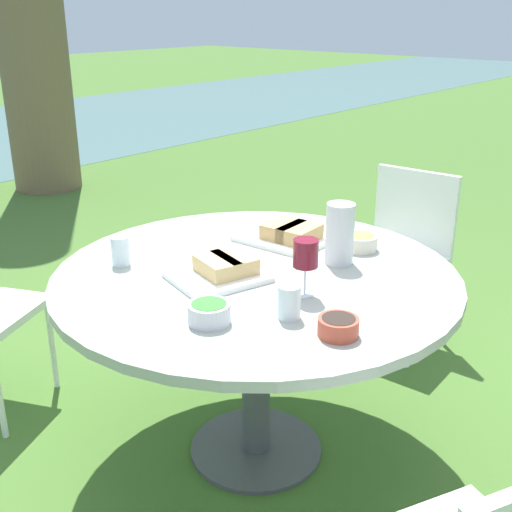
{
  "coord_description": "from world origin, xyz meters",
  "views": [
    {
      "loc": [
        -1.6,
        -1.38,
        1.66
      ],
      "look_at": [
        0.0,
        0.0,
        0.84
      ],
      "focal_mm": 45.0,
      "sensor_mm": 36.0,
      "label": 1
    }
  ],
  "objects_px": {
    "chair_near_right": "(403,244)",
    "water_pitcher": "(340,234)",
    "dining_table": "(256,296)",
    "wine_glass": "(306,255)"
  },
  "relations": [
    {
      "from": "water_pitcher",
      "to": "dining_table",
      "type": "bearing_deg",
      "value": 146.18
    },
    {
      "from": "water_pitcher",
      "to": "chair_near_right",
      "type": "bearing_deg",
      "value": 13.75
    },
    {
      "from": "chair_near_right",
      "to": "dining_table",
      "type": "bearing_deg",
      "value": -177.26
    },
    {
      "from": "chair_near_right",
      "to": "water_pitcher",
      "type": "xyz_separation_m",
      "value": [
        -0.96,
        -0.24,
        0.37
      ]
    },
    {
      "from": "dining_table",
      "to": "water_pitcher",
      "type": "xyz_separation_m",
      "value": [
        0.26,
        -0.18,
        0.21
      ]
    },
    {
      "from": "chair_near_right",
      "to": "water_pitcher",
      "type": "bearing_deg",
      "value": -166.25
    },
    {
      "from": "dining_table",
      "to": "wine_glass",
      "type": "distance_m",
      "value": 0.35
    },
    {
      "from": "dining_table",
      "to": "wine_glass",
      "type": "bearing_deg",
      "value": -100.92
    },
    {
      "from": "chair_near_right",
      "to": "wine_glass",
      "type": "height_order",
      "value": "wine_glass"
    },
    {
      "from": "dining_table",
      "to": "wine_glass",
      "type": "xyz_separation_m",
      "value": [
        -0.05,
        -0.25,
        0.24
      ]
    }
  ]
}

